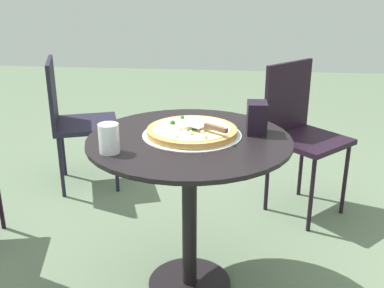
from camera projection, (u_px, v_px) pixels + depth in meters
name	position (u px, v px, depth m)	size (l,w,h in m)	color
ground_plane	(190.00, 285.00, 2.15)	(10.00, 10.00, 0.00)	#5B6D54
patio_table	(189.00, 175.00, 1.95)	(0.84, 0.84, 0.73)	black
pizza_on_tray	(192.00, 131.00, 1.92)	(0.41, 0.41, 0.05)	silver
pizza_server	(206.00, 126.00, 1.86)	(0.20, 0.16, 0.02)	silver
drinking_cup	(109.00, 138.00, 1.72)	(0.08, 0.08, 0.11)	silver
napkin_dispenser	(257.00, 118.00, 1.93)	(0.10, 0.08, 0.13)	black
patio_chair_near	(73.00, 115.00, 2.99)	(0.51, 0.51, 0.86)	black
patio_chair_corner	(300.00, 127.00, 2.68)	(0.54, 0.54, 0.88)	black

